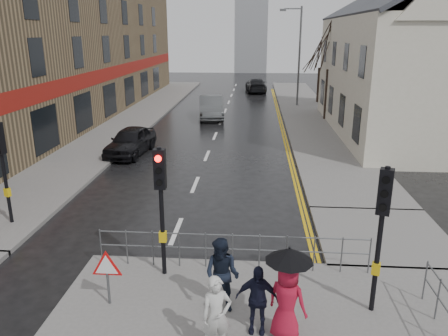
% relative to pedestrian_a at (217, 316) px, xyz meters
% --- Properties ---
extents(ground, '(120.00, 120.00, 0.00)m').
position_rel_pedestrian_a_xyz_m(ground, '(-1.82, 2.60, -0.96)').
color(ground, black).
rests_on(ground, ground).
extents(left_pavement, '(4.00, 44.00, 0.14)m').
position_rel_pedestrian_a_xyz_m(left_pavement, '(-8.32, 25.60, -0.89)').
color(left_pavement, '#605E5B').
rests_on(left_pavement, ground).
extents(right_pavement, '(4.00, 40.00, 0.14)m').
position_rel_pedestrian_a_xyz_m(right_pavement, '(4.68, 27.60, -0.89)').
color(right_pavement, '#605E5B').
rests_on(right_pavement, ground).
extents(pavement_bridge_right, '(4.00, 4.20, 0.14)m').
position_rel_pedestrian_a_xyz_m(pavement_bridge_right, '(4.68, 5.60, -0.89)').
color(pavement_bridge_right, '#605E5B').
rests_on(pavement_bridge_right, ground).
extents(building_left_terrace, '(8.00, 42.00, 10.00)m').
position_rel_pedestrian_a_xyz_m(building_left_terrace, '(-13.82, 24.60, 4.04)').
color(building_left_terrace, '#776345').
rests_on(building_left_terrace, ground).
extents(building_right_cream, '(9.00, 16.40, 10.10)m').
position_rel_pedestrian_a_xyz_m(building_right_cream, '(10.18, 20.60, 3.82)').
color(building_right_cream, beige).
rests_on(building_right_cream, ground).
extents(church_tower, '(5.00, 5.00, 18.00)m').
position_rel_pedestrian_a_xyz_m(church_tower, '(-0.32, 64.60, 8.04)').
color(church_tower, gray).
rests_on(church_tower, ground).
extents(traffic_signal_near_left, '(0.28, 0.27, 3.40)m').
position_rel_pedestrian_a_xyz_m(traffic_signal_near_left, '(-1.62, 2.80, 1.50)').
color(traffic_signal_near_left, black).
rests_on(traffic_signal_near_left, near_pavement).
extents(traffic_signal_near_right, '(0.34, 0.33, 3.40)m').
position_rel_pedestrian_a_xyz_m(traffic_signal_near_right, '(3.38, 1.60, 1.50)').
color(traffic_signal_near_right, black).
rests_on(traffic_signal_near_right, near_pavement).
extents(traffic_signal_far_left, '(0.34, 0.33, 3.40)m').
position_rel_pedestrian_a_xyz_m(traffic_signal_far_left, '(-7.32, 5.60, 1.50)').
color(traffic_signal_far_left, black).
rests_on(traffic_signal_far_left, left_pavement).
extents(guard_railing_front, '(7.14, 0.04, 1.00)m').
position_rel_pedestrian_a_xyz_m(guard_railing_front, '(0.13, 3.20, -0.10)').
color(guard_railing_front, '#595B5E').
rests_on(guard_railing_front, near_pavement).
extents(warning_sign, '(0.80, 0.07, 1.35)m').
position_rel_pedestrian_a_xyz_m(warning_sign, '(-2.62, 1.39, 0.08)').
color(warning_sign, '#595B5E').
rests_on(warning_sign, near_pavement).
extents(street_lamp, '(1.83, 0.25, 8.00)m').
position_rel_pedestrian_a_xyz_m(street_lamp, '(4.00, 30.60, 3.75)').
color(street_lamp, '#595B5E').
rests_on(street_lamp, right_pavement).
extents(tree_near, '(2.40, 2.40, 6.58)m').
position_rel_pedestrian_a_xyz_m(tree_near, '(5.68, 24.60, 4.18)').
color(tree_near, black).
rests_on(tree_near, right_pavement).
extents(tree_far, '(2.40, 2.40, 5.64)m').
position_rel_pedestrian_a_xyz_m(tree_far, '(6.18, 32.60, 3.47)').
color(tree_far, black).
rests_on(tree_far, right_pavement).
extents(pedestrian_a, '(0.69, 0.57, 1.63)m').
position_rel_pedestrian_a_xyz_m(pedestrian_a, '(0.00, 0.00, 0.00)').
color(pedestrian_a, beige).
rests_on(pedestrian_a, near_pavement).
extents(pedestrian_b, '(1.01, 0.90, 1.73)m').
position_rel_pedestrian_a_xyz_m(pedestrian_b, '(-0.00, 1.39, 0.05)').
color(pedestrian_b, black).
rests_on(pedestrian_b, near_pavement).
extents(pedestrian_with_umbrella, '(0.99, 0.96, 2.03)m').
position_rel_pedestrian_a_xyz_m(pedestrian_with_umbrella, '(1.38, 0.53, 0.30)').
color(pedestrian_with_umbrella, '#A9132D').
rests_on(pedestrian_with_umbrella, near_pavement).
extents(pedestrian_d, '(0.91, 0.43, 1.52)m').
position_rel_pedestrian_a_xyz_m(pedestrian_d, '(0.78, 0.68, -0.06)').
color(pedestrian_d, black).
rests_on(pedestrian_d, near_pavement).
extents(car_parked, '(2.13, 4.35, 1.43)m').
position_rel_pedestrian_a_xyz_m(car_parked, '(-5.82, 14.60, -0.24)').
color(car_parked, black).
rests_on(car_parked, ground).
extents(car_mid, '(2.35, 5.10, 1.62)m').
position_rel_pedestrian_a_xyz_m(car_mid, '(-2.65, 24.92, -0.15)').
color(car_mid, '#444749').
rests_on(car_mid, ground).
extents(car_far, '(2.44, 5.08, 1.43)m').
position_rel_pedestrian_a_xyz_m(car_far, '(0.61, 39.86, -0.24)').
color(car_far, black).
rests_on(car_far, ground).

